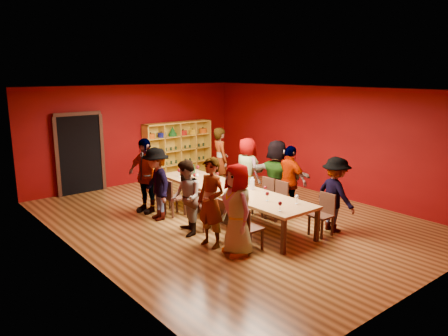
# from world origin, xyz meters

# --- Properties ---
(room_shell) EXTENTS (7.10, 9.10, 3.04)m
(room_shell) POSITION_xyz_m (0.00, 0.00, 1.50)
(room_shell) COLOR #563416
(room_shell) RESTS_ON ground
(tasting_table) EXTENTS (1.10, 4.50, 0.75)m
(tasting_table) POSITION_xyz_m (0.00, 0.00, 0.70)
(tasting_table) COLOR #A77845
(tasting_table) RESTS_ON ground
(doorway) EXTENTS (1.40, 0.17, 2.30)m
(doorway) POSITION_xyz_m (-1.80, 4.43, 1.12)
(doorway) COLOR black
(doorway) RESTS_ON ground
(shelving_unit) EXTENTS (2.40, 0.40, 1.80)m
(shelving_unit) POSITION_xyz_m (1.40, 4.32, 0.98)
(shelving_unit) COLOR gold
(shelving_unit) RESTS_ON ground
(chair_person_left_0) EXTENTS (0.42, 0.42, 0.89)m
(chair_person_left_0) POSITION_xyz_m (-0.91, -1.60, 0.50)
(chair_person_left_0) COLOR black
(chair_person_left_0) RESTS_ON ground
(person_left_0) EXTENTS (0.64, 0.93, 1.75)m
(person_left_0) POSITION_xyz_m (-1.16, -1.60, 0.88)
(person_left_0) COLOR #505056
(person_left_0) RESTS_ON ground
(chair_person_left_1) EXTENTS (0.42, 0.42, 0.89)m
(chair_person_left_1) POSITION_xyz_m (-0.91, -1.00, 0.50)
(chair_person_left_1) COLOR black
(chair_person_left_1) RESTS_ON ground
(person_left_1) EXTENTS (0.57, 0.72, 1.78)m
(person_left_1) POSITION_xyz_m (-1.31, -1.00, 0.89)
(person_left_1) COLOR #141737
(person_left_1) RESTS_ON ground
(chair_person_left_2) EXTENTS (0.42, 0.42, 0.89)m
(chair_person_left_2) POSITION_xyz_m (-0.91, -0.16, 0.50)
(chair_person_left_2) COLOR black
(chair_person_left_2) RESTS_ON ground
(person_left_2) EXTENTS (0.70, 0.89, 1.60)m
(person_left_2) POSITION_xyz_m (-1.33, -0.16, 0.80)
(person_left_2) COLOR silver
(person_left_2) RESTS_ON ground
(chair_person_left_3) EXTENTS (0.42, 0.42, 0.89)m
(chair_person_left_3) POSITION_xyz_m (-0.91, 1.07, 0.50)
(chair_person_left_3) COLOR black
(chair_person_left_3) RESTS_ON ground
(person_left_3) EXTENTS (0.62, 1.16, 1.70)m
(person_left_3) POSITION_xyz_m (-1.31, 1.07, 0.85)
(person_left_3) COLOR silver
(person_left_3) RESTS_ON ground
(chair_person_left_4) EXTENTS (0.42, 0.42, 0.89)m
(chair_person_left_4) POSITION_xyz_m (-0.91, 1.73, 0.50)
(chair_person_left_4) COLOR black
(chair_person_left_4) RESTS_ON ground
(person_left_4) EXTENTS (0.78, 1.17, 1.83)m
(person_left_4) POSITION_xyz_m (-1.23, 1.73, 0.92)
(person_left_4) COLOR silver
(person_left_4) RESTS_ON ground
(chair_person_right_0) EXTENTS (0.42, 0.42, 0.89)m
(chair_person_right_0) POSITION_xyz_m (0.91, -2.00, 0.50)
(chair_person_right_0) COLOR black
(chair_person_right_0) RESTS_ON ground
(person_right_0) EXTENTS (0.62, 1.11, 1.63)m
(person_right_0) POSITION_xyz_m (1.28, -2.00, 0.81)
(person_right_0) COLOR silver
(person_right_0) RESTS_ON ground
(chair_person_right_1) EXTENTS (0.42, 0.42, 0.89)m
(chair_person_right_1) POSITION_xyz_m (0.91, -0.69, 0.50)
(chair_person_right_1) COLOR black
(chair_person_right_1) RESTS_ON ground
(person_right_1) EXTENTS (0.45, 0.99, 1.70)m
(person_right_1) POSITION_xyz_m (1.29, -0.69, 0.85)
(person_right_1) COLOR silver
(person_right_1) RESTS_ON ground
(chair_person_right_2) EXTENTS (0.42, 0.42, 0.89)m
(chair_person_right_2) POSITION_xyz_m (0.91, -0.24, 0.50)
(chair_person_right_2) COLOR black
(chair_person_right_2) RESTS_ON ground
(person_right_2) EXTENTS (0.79, 1.71, 1.78)m
(person_right_2) POSITION_xyz_m (1.28, -0.24, 0.89)
(person_right_2) COLOR #15173B
(person_right_2) RESTS_ON ground
(chair_person_right_3) EXTENTS (0.42, 0.42, 0.89)m
(chair_person_right_3) POSITION_xyz_m (0.91, 0.83, 0.50)
(chair_person_right_3) COLOR black
(chair_person_right_3) RESTS_ON ground
(person_right_3) EXTENTS (0.48, 0.84, 1.70)m
(person_right_3) POSITION_xyz_m (1.29, 0.83, 0.85)
(person_right_3) COLOR #49494E
(person_right_3) RESTS_ON ground
(chair_person_right_4) EXTENTS (0.42, 0.42, 0.89)m
(chair_person_right_4) POSITION_xyz_m (0.91, 2.00, 0.50)
(chair_person_right_4) COLOR black
(chair_person_right_4) RESTS_ON ground
(person_right_4) EXTENTS (0.67, 0.79, 1.85)m
(person_right_4) POSITION_xyz_m (1.33, 2.00, 0.93)
(person_right_4) COLOR tan
(person_right_4) RESTS_ON ground
(wine_glass_0) EXTENTS (0.08, 0.08, 0.19)m
(wine_glass_0) POSITION_xyz_m (0.36, 1.07, 0.89)
(wine_glass_0) COLOR white
(wine_glass_0) RESTS_ON tasting_table
(wine_glass_1) EXTENTS (0.09, 0.09, 0.22)m
(wine_glass_1) POSITION_xyz_m (-0.29, 1.67, 0.91)
(wine_glass_1) COLOR white
(wine_glass_1) RESTS_ON tasting_table
(wine_glass_2) EXTENTS (0.08, 0.08, 0.20)m
(wine_glass_2) POSITION_xyz_m (-0.33, -1.91, 0.89)
(wine_glass_2) COLOR white
(wine_glass_2) RESTS_ON tasting_table
(wine_glass_3) EXTENTS (0.07, 0.07, 0.18)m
(wine_glass_3) POSITION_xyz_m (0.35, 0.89, 0.88)
(wine_glass_3) COLOR white
(wine_glass_3) RESTS_ON tasting_table
(wine_glass_4) EXTENTS (0.08, 0.08, 0.19)m
(wine_glass_4) POSITION_xyz_m (0.28, -1.79, 0.89)
(wine_glass_4) COLOR white
(wine_glass_4) RESTS_ON tasting_table
(wine_glass_5) EXTENTS (0.07, 0.07, 0.18)m
(wine_glass_5) POSITION_xyz_m (-0.16, 1.33, 0.88)
(wine_glass_5) COLOR white
(wine_glass_5) RESTS_ON tasting_table
(wine_glass_6) EXTENTS (0.09, 0.09, 0.22)m
(wine_glass_6) POSITION_xyz_m (0.30, 0.12, 0.91)
(wine_glass_6) COLOR white
(wine_glass_6) RESTS_ON tasting_table
(wine_glass_7) EXTENTS (0.08, 0.08, 0.20)m
(wine_glass_7) POSITION_xyz_m (-0.30, -0.84, 0.89)
(wine_glass_7) COLOR white
(wine_glass_7) RESTS_ON tasting_table
(wine_glass_8) EXTENTS (0.08, 0.08, 0.21)m
(wine_glass_8) POSITION_xyz_m (-0.30, -0.00, 0.90)
(wine_glass_8) COLOR white
(wine_glass_8) RESTS_ON tasting_table
(wine_glass_9) EXTENTS (0.08, 0.08, 0.20)m
(wine_glass_9) POSITION_xyz_m (-0.04, -1.26, 0.90)
(wine_glass_9) COLOR white
(wine_glass_9) RESTS_ON tasting_table
(wine_glass_10) EXTENTS (0.07, 0.07, 0.18)m
(wine_glass_10) POSITION_xyz_m (0.29, -0.87, 0.88)
(wine_glass_10) COLOR white
(wine_glass_10) RESTS_ON tasting_table
(wine_glass_11) EXTENTS (0.09, 0.09, 0.22)m
(wine_glass_11) POSITION_xyz_m (-0.08, -0.36, 0.91)
(wine_glass_11) COLOR white
(wine_glass_11) RESTS_ON tasting_table
(wine_glass_12) EXTENTS (0.09, 0.09, 0.22)m
(wine_glass_12) POSITION_xyz_m (0.38, -0.04, 0.91)
(wine_glass_12) COLOR white
(wine_glass_12) RESTS_ON tasting_table
(wine_glass_13) EXTENTS (0.08, 0.08, 0.20)m
(wine_glass_13) POSITION_xyz_m (-0.32, 0.13, 0.90)
(wine_glass_13) COLOR white
(wine_glass_13) RESTS_ON tasting_table
(wine_glass_14) EXTENTS (0.09, 0.09, 0.22)m
(wine_glass_14) POSITION_xyz_m (0.30, 1.67, 0.91)
(wine_glass_14) COLOR white
(wine_glass_14) RESTS_ON tasting_table
(wine_glass_15) EXTENTS (0.08, 0.08, 0.21)m
(wine_glass_15) POSITION_xyz_m (-0.26, 1.02, 0.90)
(wine_glass_15) COLOR white
(wine_glass_15) RESTS_ON tasting_table
(wine_glass_16) EXTENTS (0.09, 0.09, 0.22)m
(wine_glass_16) POSITION_xyz_m (-0.37, -0.96, 0.91)
(wine_glass_16) COLOR white
(wine_glass_16) RESTS_ON tasting_table
(wine_glass_17) EXTENTS (0.09, 0.09, 0.21)m
(wine_glass_17) POSITION_xyz_m (-0.28, 0.89, 0.91)
(wine_glass_17) COLOR white
(wine_glass_17) RESTS_ON tasting_table
(spittoon_bowl) EXTENTS (0.28, 0.28, 0.16)m
(spittoon_bowl) POSITION_xyz_m (-0.03, -0.21, 0.82)
(spittoon_bowl) COLOR silver
(spittoon_bowl) RESTS_ON tasting_table
(carafe_a) EXTENTS (0.13, 0.13, 0.29)m
(carafe_a) POSITION_xyz_m (-0.18, 0.49, 0.88)
(carafe_a) COLOR white
(carafe_a) RESTS_ON tasting_table
(carafe_b) EXTENTS (0.14, 0.14, 0.29)m
(carafe_b) POSITION_xyz_m (0.32, -0.42, 0.88)
(carafe_b) COLOR white
(carafe_b) RESTS_ON tasting_table
(wine_bottle) EXTENTS (0.08, 0.08, 0.27)m
(wine_bottle) POSITION_xyz_m (0.15, 1.65, 0.85)
(wine_bottle) COLOR #14391C
(wine_bottle) RESTS_ON tasting_table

